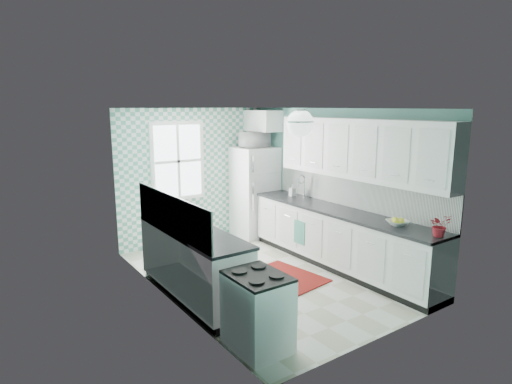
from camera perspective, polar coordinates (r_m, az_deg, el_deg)
floor at (r=6.64m, az=0.90°, el=-11.12°), size 3.00×4.40×0.02m
ceiling at (r=6.13m, az=0.97°, el=11.17°), size 3.00×4.40×0.02m
wall_back at (r=8.13m, az=-8.21°, el=2.20°), size 3.00×0.02×2.50m
wall_front at (r=4.71m, az=16.91°, el=-4.94°), size 3.00×0.02×2.50m
wall_left at (r=5.54m, az=-11.85°, el=-2.25°), size 0.02×4.40×2.50m
wall_right at (r=7.24m, az=10.68°, el=0.99°), size 0.02×4.40×2.50m
accent_wall at (r=8.11m, az=-8.14°, el=2.18°), size 3.00×0.01×2.50m
window at (r=7.90m, az=-10.38°, el=4.06°), size 1.04×0.05×1.44m
backsplash_right at (r=6.96m, az=12.87°, el=0.03°), size 0.02×3.60×0.51m
backsplash_left at (r=5.50m, az=-11.31°, el=-2.93°), size 0.02×2.15×0.51m
upper_cabinets_right at (r=6.62m, az=13.52°, el=5.59°), size 0.33×3.20×0.90m
upper_cabinet_fridge at (r=8.38m, az=0.85°, el=9.46°), size 0.40×0.74×0.40m
ceiling_light at (r=5.51m, az=5.90°, el=9.15°), size 0.34×0.34×0.35m
base_cabinets_right at (r=6.94m, az=10.98°, el=-6.28°), size 0.60×3.60×0.90m
countertop_right at (r=6.81m, az=11.05°, el=-2.53°), size 0.63×3.60×0.04m
base_cabinets_left at (r=5.84m, az=-8.39°, el=-9.65°), size 0.60×2.15×0.90m
countertop_left at (r=5.69m, az=-8.40°, el=-5.20°), size 0.63×2.15×0.04m
fridge at (r=8.42m, az=-0.17°, el=0.05°), size 0.76×0.76×1.75m
stove at (r=4.66m, az=0.22°, el=-15.49°), size 0.54×0.67×0.81m
sink at (r=7.56m, az=5.44°, el=-0.88°), size 0.50×0.42×0.53m
rug at (r=6.58m, az=4.09°, el=-11.21°), size 0.94×1.23×0.02m
dish_towel at (r=7.14m, az=5.82°, el=-5.38°), size 0.03×0.26×0.39m
fruit_bowl at (r=6.13m, az=18.37°, el=-3.91°), size 0.36×0.36×0.07m
potted_plant at (r=5.78m, az=23.30°, el=-4.10°), size 0.32×0.30×0.29m
soap_bottle at (r=7.70m, az=4.87°, el=0.23°), size 0.10×0.10×0.21m
microwave at (r=8.28m, az=-0.17°, el=6.98°), size 0.54×0.38×0.29m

